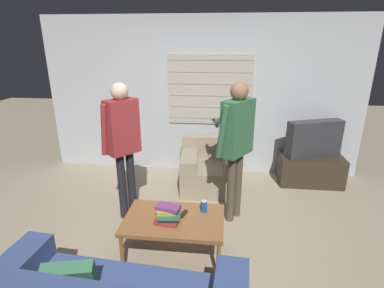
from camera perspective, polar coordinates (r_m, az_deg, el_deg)
ground_plane at (r=3.62m, az=-1.11°, el=-17.71°), size 16.00×16.00×0.00m
wall_back at (r=4.99m, az=1.90°, el=8.93°), size 5.20×0.08×2.55m
armchair_beige at (r=4.62m, az=3.39°, el=-4.71°), size 0.93×0.89×0.75m
coffee_table at (r=3.18m, az=-3.44°, el=-14.53°), size 1.02×0.65×0.45m
tv_stand at (r=5.13m, az=21.52°, el=-4.45°), size 0.95×0.54×0.46m
tv at (r=4.96m, az=22.22°, el=0.97°), size 0.88×0.49×0.56m
person_left_standing at (r=3.68m, az=-13.11°, el=1.50°), size 0.48×0.73×1.72m
person_right_standing at (r=3.56m, az=8.42°, el=1.54°), size 0.53×0.77×1.73m
book_stack at (r=3.06m, az=-4.61°, el=-13.27°), size 0.26×0.21×0.17m
soda_can at (r=3.23m, az=2.28°, el=-11.75°), size 0.07×0.07×0.13m
spare_remote at (r=3.20m, az=-1.65°, el=-13.14°), size 0.08×0.14×0.02m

